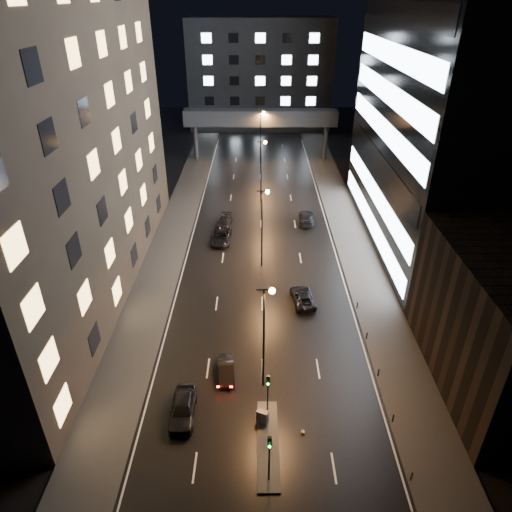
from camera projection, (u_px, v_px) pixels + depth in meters
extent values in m
plane|color=black|center=(261.00, 224.00, 67.38)|extent=(160.00, 160.00, 0.00)
cube|color=#383533|center=(171.00, 239.00, 63.05)|extent=(5.00, 110.00, 0.15)
cube|color=#383533|center=(352.00, 239.00, 62.96)|extent=(5.00, 110.00, 0.15)
cube|color=#2D2319|center=(28.00, 108.00, 43.61)|extent=(15.00, 48.00, 40.00)
cube|color=black|center=(507.00, 324.00, 37.45)|extent=(10.00, 18.00, 12.00)
cube|color=black|center=(479.00, 64.00, 52.58)|extent=(20.00, 36.00, 45.00)
cube|color=#333335|center=(260.00, 74.00, 111.38)|extent=(34.00, 14.00, 25.00)
cube|color=#333335|center=(261.00, 118.00, 89.12)|extent=(30.00, 3.00, 3.00)
cylinder|color=#333335|center=(196.00, 143.00, 91.66)|extent=(0.80, 0.80, 7.00)
cylinder|color=#333335|center=(325.00, 143.00, 91.57)|extent=(0.80, 0.80, 7.00)
cube|color=#383533|center=(268.00, 443.00, 34.42)|extent=(1.60, 8.00, 0.15)
cylinder|color=black|center=(268.00, 401.00, 35.67)|extent=(0.12, 0.12, 3.50)
cube|color=black|center=(268.00, 380.00, 34.57)|extent=(0.28, 0.22, 0.90)
sphere|color=#0CFF33|center=(268.00, 384.00, 34.59)|extent=(0.18, 0.18, 0.18)
cylinder|color=black|center=(269.00, 463.00, 30.91)|extent=(0.12, 0.12, 3.50)
cube|color=black|center=(270.00, 442.00, 29.81)|extent=(0.28, 0.22, 0.90)
sphere|color=#0CFF33|center=(270.00, 447.00, 29.83)|extent=(0.18, 0.18, 0.18)
cylinder|color=black|center=(411.00, 477.00, 31.60)|extent=(0.12, 0.12, 0.90)
cylinder|color=black|center=(393.00, 419.00, 35.93)|extent=(0.12, 0.12, 0.90)
cylinder|color=black|center=(378.00, 373.00, 40.26)|extent=(0.12, 0.12, 0.90)
cylinder|color=black|center=(367.00, 336.00, 44.59)|extent=(0.12, 0.12, 0.90)
cylinder|color=black|center=(357.00, 306.00, 48.92)|extent=(0.12, 0.12, 0.90)
cylinder|color=black|center=(264.00, 340.00, 37.16)|extent=(0.18, 0.18, 10.00)
cylinder|color=black|center=(264.00, 290.00, 34.66)|extent=(1.20, 0.12, 0.12)
sphere|color=#FF9E38|center=(272.00, 291.00, 34.71)|extent=(0.50, 0.50, 0.50)
cylinder|color=black|center=(262.00, 230.00, 54.48)|extent=(0.18, 0.18, 10.00)
cylinder|color=black|center=(262.00, 191.00, 51.99)|extent=(1.20, 0.12, 0.12)
sphere|color=#FF9E38|center=(267.00, 192.00, 52.03)|extent=(0.50, 0.50, 0.50)
cylinder|color=black|center=(261.00, 173.00, 71.81)|extent=(0.18, 0.18, 10.00)
cylinder|color=black|center=(261.00, 142.00, 69.31)|extent=(1.20, 0.12, 0.12)
sphere|color=#FF9E38|center=(265.00, 142.00, 69.36)|extent=(0.50, 0.50, 0.50)
cylinder|color=black|center=(260.00, 138.00, 89.14)|extent=(0.18, 0.18, 10.00)
cylinder|color=black|center=(261.00, 112.00, 86.64)|extent=(1.20, 0.12, 0.12)
sphere|color=#FF9E38|center=(264.00, 113.00, 86.69)|extent=(0.50, 0.50, 0.50)
imported|color=black|center=(183.00, 408.00, 36.38)|extent=(2.05, 4.86, 1.64)
imported|color=black|center=(226.00, 370.00, 40.36)|extent=(1.79, 4.00, 1.28)
imported|color=black|center=(221.00, 237.00, 62.24)|extent=(2.69, 5.46, 1.49)
imported|color=black|center=(224.00, 222.00, 66.35)|extent=(2.35, 4.73, 1.32)
imported|color=black|center=(303.00, 297.00, 49.96)|extent=(2.83, 5.09, 1.35)
imported|color=black|center=(306.00, 218.00, 67.45)|extent=(2.49, 5.40, 1.53)
cube|color=#525255|center=(262.00, 416.00, 35.79)|extent=(1.00, 0.79, 1.16)
cone|color=#E3560B|center=(303.00, 432.00, 35.13)|extent=(0.39, 0.39, 0.45)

